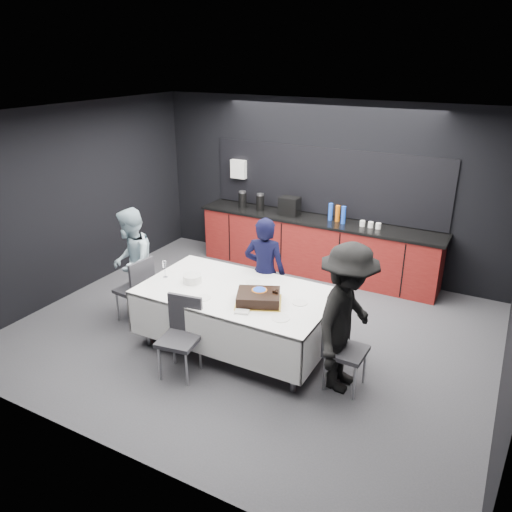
{
  "coord_description": "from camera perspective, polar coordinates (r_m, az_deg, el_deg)",
  "views": [
    {
      "loc": [
        2.79,
        -5.07,
        3.46
      ],
      "look_at": [
        0.0,
        0.1,
        1.05
      ],
      "focal_mm": 35.0,
      "sensor_mm": 36.0,
      "label": 1
    }
  ],
  "objects": [
    {
      "name": "cake_assembly",
      "position": [
        5.74,
        0.29,
        -4.77
      ],
      "size": [
        0.65,
        0.61,
        0.17
      ],
      "color": "gold",
      "rests_on": "party_table"
    },
    {
      "name": "loose_plate_far",
      "position": [
        6.25,
        -0.32,
        -3.01
      ],
      "size": [
        0.18,
        0.18,
        0.01
      ],
      "primitive_type": "cylinder",
      "color": "white",
      "rests_on": "party_table"
    },
    {
      "name": "loose_plate_near",
      "position": [
        5.9,
        -6.11,
        -4.77
      ],
      "size": [
        0.19,
        0.19,
        0.01
      ],
      "primitive_type": "cylinder",
      "color": "white",
      "rests_on": "party_table"
    },
    {
      "name": "chair_near",
      "position": [
        5.77,
        -8.48,
        -8.4
      ],
      "size": [
        0.48,
        0.48,
        0.92
      ],
      "color": "#2D2C31",
      "rests_on": "ground"
    },
    {
      "name": "chair_right",
      "position": [
        5.57,
        9.53,
        -9.74
      ],
      "size": [
        0.43,
        0.43,
        0.92
      ],
      "color": "#2D2C31",
      "rests_on": "ground"
    },
    {
      "name": "kitchenette",
      "position": [
        8.33,
        6.83,
        1.65
      ],
      "size": [
        4.1,
        0.64,
        2.05
      ],
      "color": "maroon",
      "rests_on": "ground"
    },
    {
      "name": "room_shell",
      "position": [
        6.0,
        -0.46,
        6.84
      ],
      "size": [
        6.04,
        5.04,
        2.82
      ],
      "color": "white",
      "rests_on": "ground"
    },
    {
      "name": "person_left",
      "position": [
        7.06,
        -13.97,
        -0.78
      ],
      "size": [
        0.88,
        0.94,
        1.54
      ],
      "primitive_type": "imported",
      "rotation": [
        0.0,
        0.0,
        -1.05
      ],
      "color": "#9FBAC7",
      "rests_on": "ground"
    },
    {
      "name": "person_right",
      "position": [
        5.4,
        10.3,
        -7.06
      ],
      "size": [
        0.68,
        1.12,
        1.69
      ],
      "primitive_type": "imported",
      "rotation": [
        0.0,
        0.0,
        1.52
      ],
      "color": "black",
      "rests_on": "ground"
    },
    {
      "name": "fork_pile",
      "position": [
        5.55,
        -1.63,
        -6.39
      ],
      "size": [
        0.18,
        0.14,
        0.02
      ],
      "primitive_type": "cube",
      "rotation": [
        0.0,
        0.0,
        0.33
      ],
      "color": "white",
      "rests_on": "party_table"
    },
    {
      "name": "person_center",
      "position": [
        6.58,
        1.0,
        -1.88
      ],
      "size": [
        0.62,
        0.47,
        1.52
      ],
      "primitive_type": "imported",
      "rotation": [
        0.0,
        0.0,
        3.35
      ],
      "color": "black",
      "rests_on": "ground"
    },
    {
      "name": "loose_plate_right_b",
      "position": [
        5.46,
        2.83,
        -7.07
      ],
      "size": [
        0.21,
        0.21,
        0.01
      ],
      "primitive_type": "cylinder",
      "color": "white",
      "rests_on": "party_table"
    },
    {
      "name": "plate_stack",
      "position": [
        6.3,
        -7.3,
        -2.57
      ],
      "size": [
        0.23,
        0.23,
        0.1
      ],
      "primitive_type": "cylinder",
      "color": "white",
      "rests_on": "party_table"
    },
    {
      "name": "champagne_flute",
      "position": [
        6.45,
        -10.42,
        -1.09
      ],
      "size": [
        0.06,
        0.06,
        0.22
      ],
      "color": "white",
      "rests_on": "party_table"
    },
    {
      "name": "ground",
      "position": [
        6.74,
        -0.41,
        -8.58
      ],
      "size": [
        6.0,
        6.0,
        0.0
      ],
      "primitive_type": "plane",
      "color": "#424247",
      "rests_on": "ground"
    },
    {
      "name": "loose_plate_right_a",
      "position": [
        5.78,
        5.02,
        -5.33
      ],
      "size": [
        0.18,
        0.18,
        0.01
      ],
      "primitive_type": "cylinder",
      "color": "white",
      "rests_on": "party_table"
    },
    {
      "name": "party_table",
      "position": [
        6.12,
        -2.23,
        -5.11
      ],
      "size": [
        2.32,
        1.32,
        0.78
      ],
      "color": "#99999E",
      "rests_on": "ground"
    },
    {
      "name": "chair_left",
      "position": [
        6.92,
        -13.39,
        -3.32
      ],
      "size": [
        0.46,
        0.46,
        0.92
      ],
      "color": "#2D2C31",
      "rests_on": "ground"
    }
  ]
}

